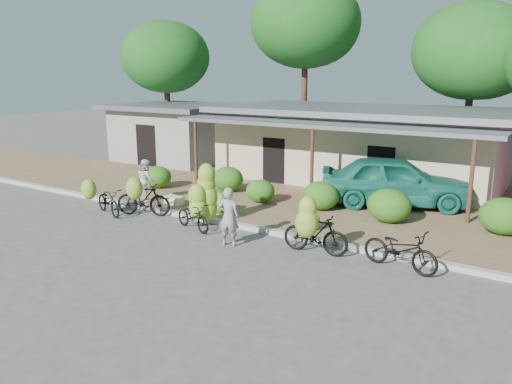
# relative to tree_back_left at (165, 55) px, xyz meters

# --- Properties ---
(ground) EXTENTS (100.00, 100.00, 0.00)m
(ground) POSITION_rel_tree_back_left_xyz_m (13.69, -13.11, -5.93)
(ground) COLOR #514E4B
(ground) RESTS_ON ground
(sidewalk) EXTENTS (60.00, 6.00, 0.12)m
(sidewalk) POSITION_rel_tree_back_left_xyz_m (13.69, -8.11, -5.87)
(sidewalk) COLOR #8D6E4C
(sidewalk) RESTS_ON ground
(curb) EXTENTS (60.00, 0.25, 0.15)m
(curb) POSITION_rel_tree_back_left_xyz_m (13.69, -11.11, -5.85)
(curb) COLOR #A8A399
(curb) RESTS_ON ground
(shop_main) EXTENTS (13.00, 8.50, 3.35)m
(shop_main) POSITION_rel_tree_back_left_xyz_m (13.69, -2.18, -4.21)
(shop_main) COLOR #BDAF8F
(shop_main) RESTS_ON ground
(shop_grey) EXTENTS (7.00, 6.00, 3.15)m
(shop_grey) POSITION_rel_tree_back_left_xyz_m (2.69, -2.12, -4.31)
(shop_grey) COLOR gray
(shop_grey) RESTS_ON ground
(tree_back_left) EXTENTS (5.50, 5.41, 7.99)m
(tree_back_left) POSITION_rel_tree_back_left_xyz_m (0.00, 0.00, 0.00)
(tree_back_left) COLOR #532F21
(tree_back_left) RESTS_ON ground
(tree_far_center) EXTENTS (6.30, 6.27, 10.11)m
(tree_far_center) POSITION_rel_tree_back_left_xyz_m (8.00, 3.00, 1.78)
(tree_far_center) COLOR #532F21
(tree_far_center) RESTS_ON ground
(tree_center_right) EXTENTS (5.97, 5.92, 8.26)m
(tree_center_right) POSITION_rel_tree_back_left_xyz_m (17.00, 3.50, 0.07)
(tree_center_right) COLOR #532F21
(tree_center_right) RESTS_ON ground
(hedge_0) EXTENTS (1.19, 1.07, 0.93)m
(hedge_0) POSITION_rel_tree_back_left_xyz_m (7.31, -8.61, -5.34)
(hedge_0) COLOR #1A5B14
(hedge_0) RESTS_ON sidewalk
(hedge_1) EXTENTS (1.30, 1.17, 1.02)m
(hedge_1) POSITION_rel_tree_back_left_xyz_m (10.18, -7.54, -5.30)
(hedge_1) COLOR #1A5B14
(hedge_1) RESTS_ON sidewalk
(hedge_2) EXTENTS (1.11, 1.00, 0.87)m
(hedge_2) POSITION_rel_tree_back_left_xyz_m (12.27, -8.38, -5.37)
(hedge_2) COLOR #1A5B14
(hedge_2) RESTS_ON sidewalk
(hedge_3) EXTENTS (1.29, 1.16, 1.01)m
(hedge_3) POSITION_rel_tree_back_left_xyz_m (14.60, -8.08, -5.30)
(hedge_3) COLOR #1A5B14
(hedge_3) RESTS_ON sidewalk
(hedge_4) EXTENTS (1.41, 1.27, 1.10)m
(hedge_4) POSITION_rel_tree_back_left_xyz_m (17.11, -8.30, -5.26)
(hedge_4) COLOR #1A5B14
(hedge_4) RESTS_ON sidewalk
(hedge_5) EXTENTS (1.42, 1.28, 1.11)m
(hedge_5) POSITION_rel_tree_back_left_xyz_m (20.39, -7.69, -5.25)
(hedge_5) COLOR #1A5B14
(hedge_5) RESTS_ON sidewalk
(bike_far_left) EXTENTS (1.89, 1.45, 1.34)m
(bike_far_left) POSITION_rel_tree_back_left_xyz_m (8.43, -12.37, -5.38)
(bike_far_left) COLOR black
(bike_far_left) RESTS_ON ground
(bike_left) EXTENTS (2.00, 1.47, 1.49)m
(bike_left) POSITION_rel_tree_back_left_xyz_m (9.62, -11.81, -5.26)
(bike_left) COLOR black
(bike_left) RESTS_ON ground
(bike_center) EXTENTS (1.77, 1.38, 2.06)m
(bike_center) POSITION_rel_tree_back_left_xyz_m (12.17, -11.77, -5.11)
(bike_center) COLOR black
(bike_center) RESTS_ON ground
(bike_right) EXTENTS (1.90, 1.25, 1.74)m
(bike_right) POSITION_rel_tree_back_left_xyz_m (16.28, -12.07, -5.21)
(bike_right) COLOR black
(bike_right) RESTS_ON ground
(bike_far_right) EXTENTS (2.10, 1.06, 1.05)m
(bike_far_right) POSITION_rel_tree_back_left_xyz_m (18.56, -11.81, -5.40)
(bike_far_right) COLOR black
(bike_far_right) RESTS_ON ground
(loose_banana_a) EXTENTS (0.47, 0.40, 0.59)m
(loose_banana_a) POSITION_rel_tree_back_left_xyz_m (10.55, -10.10, -5.51)
(loose_banana_a) COLOR #8EBD2F
(loose_banana_a) RESTS_ON sidewalk
(loose_banana_b) EXTENTS (0.57, 0.49, 0.72)m
(loose_banana_b) POSITION_rel_tree_back_left_xyz_m (11.84, -10.36, -5.45)
(loose_banana_b) COLOR #8EBD2F
(loose_banana_b) RESTS_ON sidewalk
(loose_banana_c) EXTENTS (0.50, 0.43, 0.63)m
(loose_banana_c) POSITION_rel_tree_back_left_xyz_m (15.42, -10.41, -5.49)
(loose_banana_c) COLOR #8EBD2F
(loose_banana_c) RESTS_ON sidewalk
(sack_near) EXTENTS (0.94, 0.67, 0.30)m
(sack_near) POSITION_rel_tree_back_left_xyz_m (11.54, -9.95, -5.66)
(sack_near) COLOR beige
(sack_near) RESTS_ON sidewalk
(sack_far) EXTENTS (0.80, 0.48, 0.28)m
(sack_far) POSITION_rel_tree_back_left_xyz_m (9.70, -10.28, -5.67)
(sack_far) COLOR beige
(sack_far) RESTS_ON sidewalk
(vendor) EXTENTS (0.71, 0.56, 1.70)m
(vendor) POSITION_rel_tree_back_left_xyz_m (13.90, -12.66, -5.08)
(vendor) COLOR gray
(vendor) RESTS_ON ground
(bystander) EXTENTS (0.97, 0.91, 1.59)m
(bystander) POSITION_rel_tree_back_left_xyz_m (8.51, -10.46, -5.01)
(bystander) COLOR silver
(bystander) RESTS_ON sidewalk
(teal_van) EXTENTS (5.75, 4.01, 1.82)m
(teal_van) POSITION_rel_tree_back_left_xyz_m (16.60, -6.11, -4.90)
(teal_van) COLOR #186C59
(teal_van) RESTS_ON sidewalk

